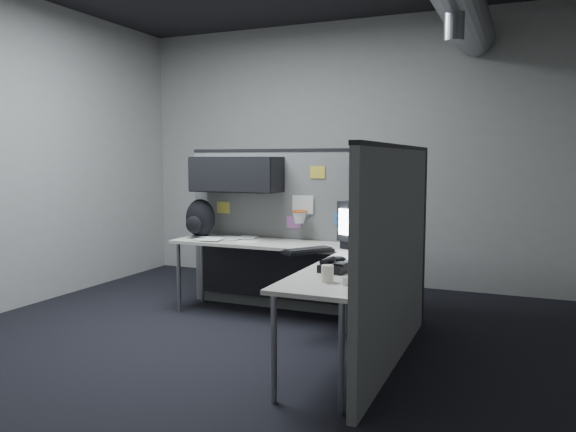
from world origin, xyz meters
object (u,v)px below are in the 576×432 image
at_px(monitor, 366,224).
at_px(phone, 334,267).
at_px(desk, 300,262).
at_px(keyboard, 308,251).
at_px(backpack, 200,219).

distance_m(monitor, phone, 1.12).
distance_m(desk, keyboard, 0.24).
bearing_deg(backpack, keyboard, -0.39).
height_order(desk, phone, phone).
height_order(desk, keyboard, keyboard).
xyz_separation_m(desk, backpack, (-1.23, 0.31, 0.31)).
bearing_deg(desk, monitor, 26.49).
relative_size(phone, backpack, 0.58).
distance_m(monitor, backpack, 1.76).
height_order(phone, backpack, backpack).
bearing_deg(desk, phone, -54.69).
bearing_deg(phone, monitor, 111.61).
xyz_separation_m(monitor, phone, (0.07, -1.10, -0.18)).
xyz_separation_m(desk, keyboard, (0.13, -0.15, 0.14)).
distance_m(phone, backpack, 2.17).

